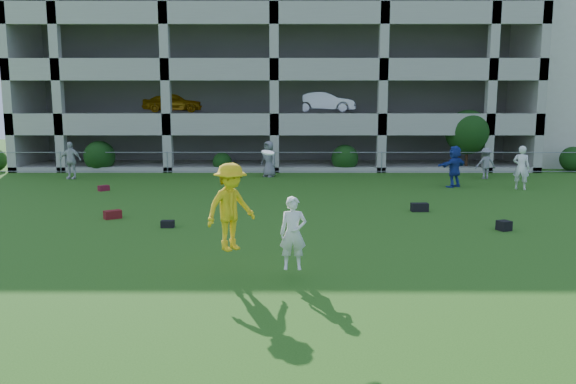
{
  "coord_description": "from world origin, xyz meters",
  "views": [
    {
      "loc": [
        0.82,
        -12.27,
        3.78
      ],
      "look_at": [
        0.79,
        3.0,
        1.4
      ],
      "focal_mm": 35.0,
      "sensor_mm": 36.0,
      "label": 1
    }
  ],
  "objects_px": {
    "bystander_d": "(454,166)",
    "parking_garage": "(277,72)",
    "crate_d": "(504,226)",
    "bystander_b": "(70,160)",
    "bystander_e": "(521,168)",
    "frisbee_contest": "(241,211)",
    "bystander_c": "(269,159)",
    "bystander_f": "(485,163)"
  },
  "relations": [
    {
      "from": "bystander_e",
      "to": "bystander_f",
      "type": "distance_m",
      "value": 3.68
    },
    {
      "from": "bystander_c",
      "to": "bystander_e",
      "type": "height_order",
      "value": "bystander_e"
    },
    {
      "from": "bystander_e",
      "to": "crate_d",
      "type": "height_order",
      "value": "bystander_e"
    },
    {
      "from": "bystander_b",
      "to": "bystander_e",
      "type": "xyz_separation_m",
      "value": [
        21.69,
        -3.62,
        0.03
      ]
    },
    {
      "from": "parking_garage",
      "to": "bystander_c",
      "type": "bearing_deg",
      "value": -91.35
    },
    {
      "from": "bystander_b",
      "to": "frisbee_contest",
      "type": "distance_m",
      "value": 19.52
    },
    {
      "from": "bystander_c",
      "to": "frisbee_contest",
      "type": "distance_m",
      "value": 17.47
    },
    {
      "from": "bystander_c",
      "to": "crate_d",
      "type": "relative_size",
      "value": 5.41
    },
    {
      "from": "bystander_c",
      "to": "parking_garage",
      "type": "relative_size",
      "value": 0.06
    },
    {
      "from": "bystander_c",
      "to": "crate_d",
      "type": "height_order",
      "value": "bystander_c"
    },
    {
      "from": "bystander_b",
      "to": "bystander_d",
      "type": "relative_size",
      "value": 1.0
    },
    {
      "from": "bystander_b",
      "to": "crate_d",
      "type": "bearing_deg",
      "value": -29.55
    },
    {
      "from": "bystander_d",
      "to": "bystander_e",
      "type": "relative_size",
      "value": 0.97
    },
    {
      "from": "bystander_d",
      "to": "bystander_e",
      "type": "xyz_separation_m",
      "value": [
        2.8,
        -0.71,
        0.03
      ]
    },
    {
      "from": "bystander_c",
      "to": "bystander_d",
      "type": "bearing_deg",
      "value": 17.64
    },
    {
      "from": "frisbee_contest",
      "to": "parking_garage",
      "type": "xyz_separation_m",
      "value": [
        0.22,
        27.91,
        4.54
      ]
    },
    {
      "from": "bystander_b",
      "to": "bystander_d",
      "type": "bearing_deg",
      "value": -4.23
    },
    {
      "from": "crate_d",
      "to": "parking_garage",
      "type": "distance_m",
      "value": 25.12
    },
    {
      "from": "bystander_e",
      "to": "frisbee_contest",
      "type": "xyz_separation_m",
      "value": [
        -11.49,
        -13.02,
        0.48
      ]
    },
    {
      "from": "crate_d",
      "to": "parking_garage",
      "type": "relative_size",
      "value": 0.01
    },
    {
      "from": "bystander_e",
      "to": "parking_garage",
      "type": "bearing_deg",
      "value": -20.54
    },
    {
      "from": "bystander_b",
      "to": "bystander_f",
      "type": "relative_size",
      "value": 1.19
    },
    {
      "from": "bystander_e",
      "to": "parking_garage",
      "type": "height_order",
      "value": "parking_garage"
    },
    {
      "from": "bystander_f",
      "to": "frisbee_contest",
      "type": "height_order",
      "value": "frisbee_contest"
    },
    {
      "from": "bystander_f",
      "to": "parking_garage",
      "type": "relative_size",
      "value": 0.05
    },
    {
      "from": "bystander_c",
      "to": "bystander_d",
      "type": "xyz_separation_m",
      "value": [
        8.72,
        -3.73,
        0.01
      ]
    },
    {
      "from": "bystander_c",
      "to": "frisbee_contest",
      "type": "xyz_separation_m",
      "value": [
        0.03,
        -17.47,
        0.52
      ]
    },
    {
      "from": "crate_d",
      "to": "bystander_e",
      "type": "bearing_deg",
      "value": 65.05
    },
    {
      "from": "bystander_d",
      "to": "parking_garage",
      "type": "height_order",
      "value": "parking_garage"
    },
    {
      "from": "crate_d",
      "to": "parking_garage",
      "type": "bearing_deg",
      "value": 107.54
    },
    {
      "from": "frisbee_contest",
      "to": "parking_garage",
      "type": "bearing_deg",
      "value": 89.55
    },
    {
      "from": "bystander_f",
      "to": "parking_garage",
      "type": "bearing_deg",
      "value": -50.29
    },
    {
      "from": "bystander_b",
      "to": "bystander_c",
      "type": "bearing_deg",
      "value": 9.16
    },
    {
      "from": "bystander_b",
      "to": "frisbee_contest",
      "type": "bearing_deg",
      "value": -53.99
    },
    {
      "from": "crate_d",
      "to": "bystander_f",
      "type": "bearing_deg",
      "value": 73.48
    },
    {
      "from": "bystander_b",
      "to": "parking_garage",
      "type": "height_order",
      "value": "parking_garage"
    },
    {
      "from": "bystander_d",
      "to": "bystander_f",
      "type": "relative_size",
      "value": 1.2
    },
    {
      "from": "bystander_b",
      "to": "frisbee_contest",
      "type": "height_order",
      "value": "frisbee_contest"
    },
    {
      "from": "bystander_c",
      "to": "crate_d",
      "type": "xyz_separation_m",
      "value": [
        7.61,
        -12.85,
        -0.8
      ]
    },
    {
      "from": "crate_d",
      "to": "parking_garage",
      "type": "xyz_separation_m",
      "value": [
        -7.36,
        23.29,
        5.86
      ]
    },
    {
      "from": "bystander_e",
      "to": "bystander_b",
      "type": "bearing_deg",
      "value": 22.87
    },
    {
      "from": "bystander_f",
      "to": "crate_d",
      "type": "height_order",
      "value": "bystander_f"
    }
  ]
}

